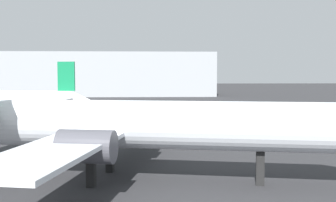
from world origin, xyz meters
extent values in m
cylinder|color=silver|center=(0.97, 20.82, 3.81)|extent=(28.75, 8.94, 3.19)
cube|color=silver|center=(-0.43, 21.11, 3.33)|extent=(9.60, 27.85, 0.25)
cylinder|color=#4C4C54|center=(1.47, 26.07, 3.17)|extent=(3.44, 2.47, 1.88)
cylinder|color=#4C4C54|center=(-0.65, 15.80, 3.17)|extent=(3.44, 2.47, 1.88)
cube|color=black|center=(9.96, 18.96, 1.11)|extent=(0.62, 0.62, 2.21)
cube|color=black|center=(-0.01, 23.15, 1.11)|extent=(0.62, 0.62, 2.21)
cube|color=black|center=(-0.86, 19.07, 1.11)|extent=(0.62, 0.62, 2.21)
cone|color=white|center=(-7.59, 59.40, 3.08)|extent=(3.58, 3.37, 2.79)
cube|color=white|center=(-9.52, 59.81, 3.36)|extent=(3.60, 7.66, 0.14)
cube|color=#147F4C|center=(-9.95, 59.91, 6.78)|extent=(2.81, 0.84, 4.62)
cylinder|color=#4C4C54|center=(-21.15, 67.60, 2.52)|extent=(2.91, 2.10, 1.58)
cube|color=black|center=(-21.04, 64.07, 0.84)|extent=(0.52, 0.52, 1.68)
cube|color=#999EA3|center=(-19.77, 131.23, 6.98)|extent=(88.83, 18.62, 13.97)
camera|label=1|loc=(2.63, -7.39, 7.18)|focal=44.96mm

